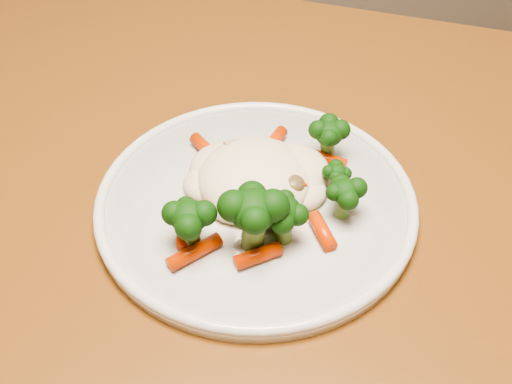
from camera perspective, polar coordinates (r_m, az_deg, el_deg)
dining_table at (r=0.64m, az=-8.61°, el=-7.32°), size 1.44×1.19×0.75m
plate at (r=0.56m, az=0.00°, el=-1.06°), size 0.28×0.28×0.01m
meal at (r=0.54m, az=0.51°, el=0.49°), size 0.17×0.17×0.05m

